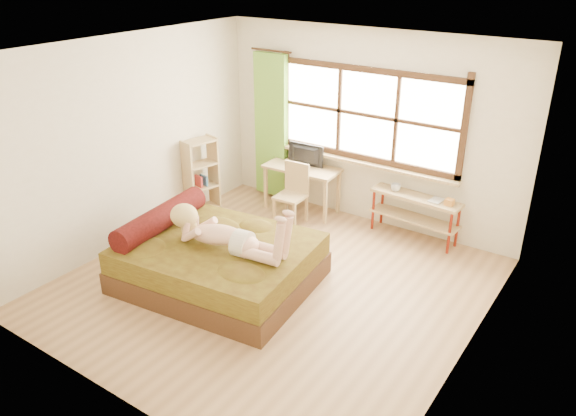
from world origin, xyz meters
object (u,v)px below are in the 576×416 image
Objects in this scene: desk at (302,173)px; chair at (293,190)px; woman at (224,223)px; bookshelf at (201,176)px; kitten at (178,215)px; bed at (216,260)px; pipe_shelf at (416,207)px.

chair is at bearing -77.82° from desk.
bookshelf is at bearing 133.02° from woman.
woman reaches higher than bookshelf.
bed is at bearing -15.39° from kitten.
woman is (0.20, -0.04, 0.56)m from bed.
chair reaches higher than pipe_shelf.
desk is at bearing 102.18° from chair.
desk is at bearing 94.91° from woman.
bookshelf is at bearing 130.24° from bed.
woman is at bearing -18.69° from bed.
bookshelf is (-1.21, -0.87, -0.03)m from desk.
pipe_shelf is 1.11× the size of bookshelf.
woman is 1.70× the size of chair.
kitten reaches higher than pipe_shelf.
pipe_shelf is (1.66, 0.49, -0.03)m from chair.
kitten is at bearing -108.38° from chair.
bed is 2.63× the size of chair.
chair is (-0.36, 1.93, -0.36)m from woman.
pipe_shelf is (1.29, 2.42, -0.40)m from woman.
kitten is 3.14m from pipe_shelf.
chair is at bearing 67.68° from kitten.
pipe_shelf is (1.75, 0.12, -0.15)m from desk.
woman reaches higher than bed.
pipe_shelf is at bearing 55.47° from woman.
desk is at bearing 48.28° from bookshelf.
kitten is at bearing -103.28° from desk.
chair reaches higher than kitten.
woman is at bearing -113.66° from pipe_shelf.
bed is 2.29m from desk.
bookshelf is (-2.96, -0.99, 0.12)m from pipe_shelf.
bookshelf is (-1.31, -0.50, 0.09)m from chair.
pipe_shelf is 3.13m from bookshelf.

